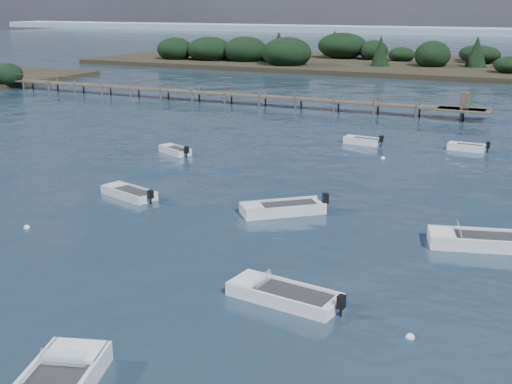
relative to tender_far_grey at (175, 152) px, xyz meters
The scene contains 13 objects.
ground 38.71m from the tender_far_grey, 69.49° to the left, with size 400.00×400.00×0.00m, color #142330.
tender_far_grey is the anchor object (origin of this frame).
dinghy_mid_white_b 25.40m from the tender_far_grey, 23.93° to the right, with size 5.30×3.03×1.29m.
tender_far_grey_b 22.34m from the tender_far_grey, 28.08° to the left, with size 3.09×1.21×1.05m.
tender_far_white 15.05m from the tender_far_grey, 38.40° to the left, with size 3.24×1.50×1.09m.
dinghy_mid_white_a 25.90m from the tender_far_grey, 48.68° to the right, with size 4.73×2.14×1.09m.
dinghy_mid_grey 11.30m from the tender_far_grey, 71.50° to the right, with size 4.02×2.39×1.00m.
dinghy_extra_a 16.16m from the tender_far_grey, 36.96° to the right, with size 4.44×4.10×1.17m.
buoy_b 29.95m from the tender_far_grey, 42.52° to the right, with size 0.32×0.32×0.32m, color silver.
buoy_c 17.54m from the tender_far_grey, 82.85° to the right, with size 0.32×0.32×0.32m, color silver.
buoy_e 15.47m from the tender_far_grey, 19.28° to the left, with size 0.32×0.32×0.32m, color silver.
jetty 25.61m from the tender_far_grey, 108.64° to the left, with size 64.50×3.20×3.40m.
distant_haze 219.96m from the tender_far_grey, 110.33° to the left, with size 280.00×20.00×2.40m, color #8699A6.
Camera 1 is at (12.07, -16.28, 10.87)m, focal length 45.00 mm.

